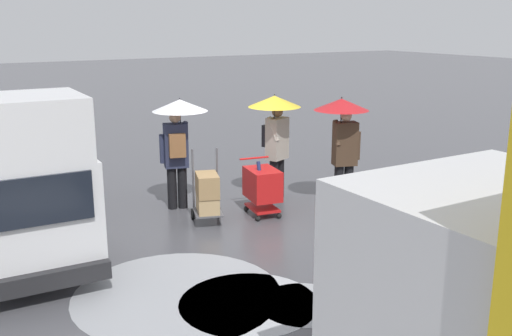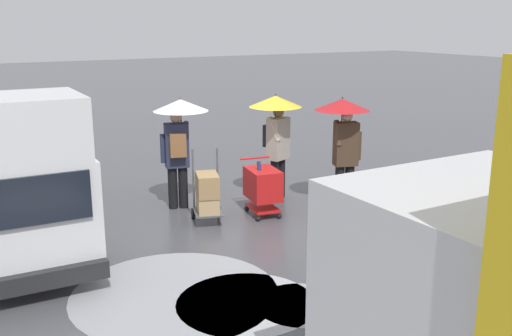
% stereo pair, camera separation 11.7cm
% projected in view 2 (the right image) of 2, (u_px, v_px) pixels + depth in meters
% --- Properties ---
extents(ground_plane, '(90.00, 90.00, 0.00)m').
position_uv_depth(ground_plane, '(235.00, 222.00, 10.60)').
color(ground_plane, '#4C4C51').
extents(slush_patch_under_van, '(1.81, 1.81, 0.01)m').
position_uv_depth(slush_patch_under_van, '(246.00, 302.00, 7.57)').
color(slush_patch_under_van, '#ADAFB5').
rests_on(slush_patch_under_van, ground).
extents(slush_patch_mid_street, '(1.22, 1.22, 0.01)m').
position_uv_depth(slush_patch_mid_street, '(302.00, 304.00, 7.53)').
color(slush_patch_mid_street, '#999BA0').
rests_on(slush_patch_mid_street, ground).
extents(slush_patch_far_side, '(2.78, 2.78, 0.01)m').
position_uv_depth(slush_patch_far_side, '(175.00, 293.00, 7.83)').
color(slush_patch_far_side, '#999BA0').
rests_on(slush_patch_far_side, ground).
extents(cargo_van_parked_right, '(2.28, 5.38, 2.60)m').
position_uv_depth(cargo_van_parked_right, '(4.00, 174.00, 9.25)').
color(cargo_van_parked_right, white).
rests_on(cargo_van_parked_right, ground).
extents(shopping_cart_vendor, '(0.67, 0.89, 1.04)m').
position_uv_depth(shopping_cart_vendor, '(263.00, 186.00, 10.85)').
color(shopping_cart_vendor, red).
rests_on(shopping_cart_vendor, ground).
extents(hand_dolly_boxes, '(0.70, 0.82, 1.32)m').
position_uv_depth(hand_dolly_boxes, '(208.00, 194.00, 10.40)').
color(hand_dolly_boxes, '#515156').
rests_on(hand_dolly_boxes, ground).
extents(pedestrian_pink_side, '(1.04, 1.04, 2.15)m').
position_uv_depth(pedestrian_pink_side, '(179.00, 128.00, 11.03)').
color(pedestrian_pink_side, black).
rests_on(pedestrian_pink_side, ground).
extents(pedestrian_black_side, '(1.04, 1.04, 2.15)m').
position_uv_depth(pedestrian_black_side, '(276.00, 123.00, 11.61)').
color(pedestrian_black_side, black).
rests_on(pedestrian_black_side, ground).
extents(pedestrian_white_side, '(1.04, 1.04, 2.15)m').
position_uv_depth(pedestrian_white_side, '(344.00, 127.00, 11.14)').
color(pedestrian_white_side, black).
rests_on(pedestrian_white_side, ground).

